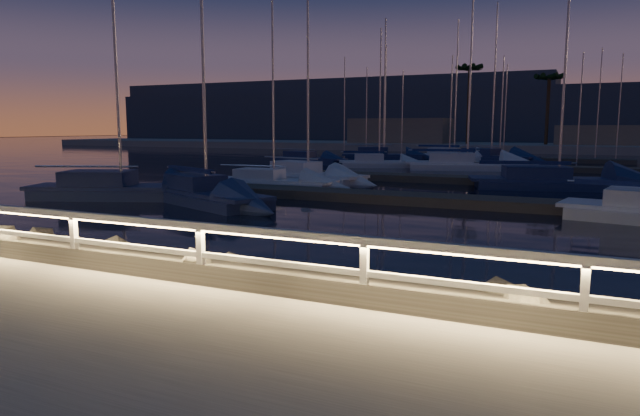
# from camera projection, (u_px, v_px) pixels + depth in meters

# --- Properties ---
(ground) EXTENTS (400.00, 400.00, 0.00)m
(ground) POSITION_uv_depth(u_px,v_px,m) (156.00, 276.00, 10.28)
(ground) COLOR #ABA49B
(ground) RESTS_ON ground
(harbor_water) EXTENTS (400.00, 440.00, 0.60)m
(harbor_water) POSITION_uv_depth(u_px,v_px,m) (471.00, 181.00, 38.43)
(harbor_water) COLOR black
(harbor_water) RESTS_ON ground
(guard_rail) EXTENTS (44.11, 0.12, 1.06)m
(guard_rail) POSITION_uv_depth(u_px,v_px,m) (151.00, 234.00, 10.20)
(guard_rail) COLOR silver
(guard_rail) RESTS_ON ground
(riprap) EXTENTS (35.26, 1.93, 1.19)m
(riprap) POSITION_uv_depth(u_px,v_px,m) (343.00, 289.00, 9.85)
(riprap) COLOR #615D53
(riprap) RESTS_ON ground
(floating_docks) EXTENTS (22.00, 36.00, 0.40)m
(floating_docks) POSITION_uv_depth(u_px,v_px,m) (475.00, 172.00, 39.50)
(floating_docks) COLOR #514B43
(floating_docks) RESTS_ON ground
(far_shore) EXTENTS (160.00, 14.00, 5.20)m
(far_shore) POSITION_uv_depth(u_px,v_px,m) (529.00, 145.00, 76.74)
(far_shore) COLOR #ABA49B
(far_shore) RESTS_ON ground
(palm_left) EXTENTS (3.00, 3.00, 11.20)m
(palm_left) POSITION_uv_depth(u_px,v_px,m) (470.00, 71.00, 76.81)
(palm_left) COLOR brown
(palm_left) RESTS_ON ground
(palm_center) EXTENTS (3.00, 3.00, 9.70)m
(palm_center) POSITION_uv_depth(u_px,v_px,m) (549.00, 79.00, 73.71)
(palm_center) COLOR brown
(palm_center) RESTS_ON ground
(distant_hills) EXTENTS (230.00, 37.50, 18.00)m
(distant_hills) POSITION_uv_depth(u_px,v_px,m) (457.00, 118.00, 138.83)
(distant_hills) COLOR #364154
(distant_hills) RESTS_ON ground
(sailboat_a) EXTENTS (7.52, 4.82, 12.57)m
(sailboat_a) POSITION_uv_depth(u_px,v_px,m) (204.00, 193.00, 24.43)
(sailboat_a) COLOR navy
(sailboat_a) RESTS_ON ground
(sailboat_b) EXTENTS (8.64, 5.29, 14.30)m
(sailboat_b) POSITION_uv_depth(u_px,v_px,m) (117.00, 188.00, 26.28)
(sailboat_b) COLOR navy
(sailboat_b) RESTS_ON ground
(sailboat_e) EXTENTS (7.75, 3.99, 12.79)m
(sailboat_e) POSITION_uv_depth(u_px,v_px,m) (306.00, 175.00, 33.72)
(sailboat_e) COLOR silver
(sailboat_e) RESTS_ON ground
(sailboat_f) EXTENTS (6.86, 2.47, 11.48)m
(sailboat_f) POSITION_uv_depth(u_px,v_px,m) (271.00, 181.00, 30.38)
(sailboat_f) COLOR silver
(sailboat_f) RESTS_ON ground
(sailboat_g) EXTENTS (9.64, 4.97, 15.77)m
(sailboat_g) POSITION_uv_depth(u_px,v_px,m) (464.00, 164.00, 43.82)
(sailboat_g) COLOR silver
(sailboat_g) RESTS_ON ground
(sailboat_h) EXTENTS (9.46, 4.87, 15.41)m
(sailboat_h) POSITION_uv_depth(u_px,v_px,m) (553.00, 181.00, 30.34)
(sailboat_h) COLOR navy
(sailboat_h) RESTS_ON ground
(sailboat_i) EXTENTS (6.68, 4.14, 11.13)m
(sailboat_i) POSITION_uv_depth(u_px,v_px,m) (377.00, 162.00, 46.55)
(sailboat_i) COLOR silver
(sailboat_i) RESTS_ON ground
(sailboat_j) EXTENTS (7.41, 3.14, 12.24)m
(sailboat_j) POSITION_uv_depth(u_px,v_px,m) (306.00, 159.00, 51.23)
(sailboat_j) COLOR navy
(sailboat_j) RESTS_ON ground
(sailboat_k) EXTENTS (9.01, 5.56, 14.86)m
(sailboat_k) POSITION_uv_depth(u_px,v_px,m) (489.00, 157.00, 54.83)
(sailboat_k) COLOR navy
(sailboat_k) RESTS_ON ground
(sailboat_m) EXTENTS (8.33, 4.58, 13.76)m
(sailboat_m) POSITION_uv_depth(u_px,v_px,m) (381.00, 156.00, 56.28)
(sailboat_m) COLOR navy
(sailboat_m) RESTS_ON ground
(sailboat_n) EXTENTS (8.02, 2.49, 13.60)m
(sailboat_n) POSITION_uv_depth(u_px,v_px,m) (452.00, 156.00, 56.32)
(sailboat_n) COLOR silver
(sailboat_n) RESTS_ON ground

